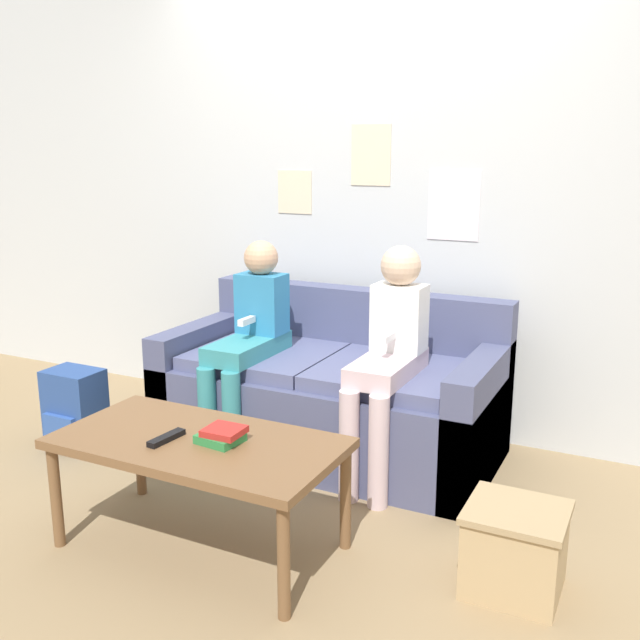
{
  "coord_description": "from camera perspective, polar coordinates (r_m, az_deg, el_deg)",
  "views": [
    {
      "loc": [
        1.5,
        -2.62,
        1.52
      ],
      "look_at": [
        0.0,
        0.4,
        0.72
      ],
      "focal_mm": 40.0,
      "sensor_mm": 36.0,
      "label": 1
    }
  ],
  "objects": [
    {
      "name": "tv_remote",
      "position": [
        2.79,
        -12.19,
        -9.21
      ],
      "size": [
        0.06,
        0.17,
        0.02
      ],
      "rotation": [
        0.0,
        0.0,
        -0.1
      ],
      "color": "black",
      "rests_on": "coffee_table"
    },
    {
      "name": "couch",
      "position": [
        3.69,
        0.9,
        -6.13
      ],
      "size": [
        1.69,
        0.83,
        0.8
      ],
      "color": "#4C5175",
      "rests_on": "ground_plane"
    },
    {
      "name": "storage_box",
      "position": [
        2.72,
        15.31,
        -17.26
      ],
      "size": [
        0.34,
        0.32,
        0.31
      ],
      "color": "tan",
      "rests_on": "ground_plane"
    },
    {
      "name": "wall_back",
      "position": [
        3.96,
        4.23,
        10.13
      ],
      "size": [
        8.0,
        0.06,
        2.6
      ],
      "color": "silver",
      "rests_on": "ground_plane"
    },
    {
      "name": "backpack",
      "position": [
        3.96,
        -19.02,
        -6.8
      ],
      "size": [
        0.28,
        0.23,
        0.42
      ],
      "color": "#284789",
      "rests_on": "ground_plane"
    },
    {
      "name": "ground_plane",
      "position": [
        3.38,
        -3.07,
        -13.42
      ],
      "size": [
        10.0,
        10.0,
        0.0
      ],
      "primitive_type": "plane",
      "color": "#937A56"
    },
    {
      "name": "book_stack",
      "position": [
        2.73,
        -7.87,
        -9.12
      ],
      "size": [
        0.17,
        0.15,
        0.06
      ],
      "color": "#2D8442",
      "rests_on": "coffee_table"
    },
    {
      "name": "coffee_table",
      "position": [
        2.81,
        -9.71,
        -10.23
      ],
      "size": [
        1.1,
        0.57,
        0.45
      ],
      "color": "brown",
      "rests_on": "ground_plane"
    },
    {
      "name": "person_right",
      "position": [
        3.28,
        5.51,
        -2.41
      ],
      "size": [
        0.24,
        0.57,
        1.1
      ],
      "color": "silver",
      "rests_on": "ground_plane"
    },
    {
      "name": "person_left",
      "position": [
        3.6,
        -5.76,
        -1.22
      ],
      "size": [
        0.24,
        0.57,
        1.08
      ],
      "color": "teal",
      "rests_on": "ground_plane"
    }
  ]
}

